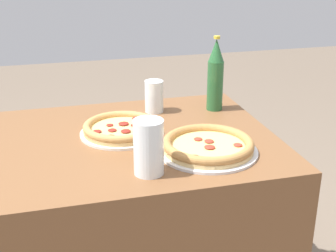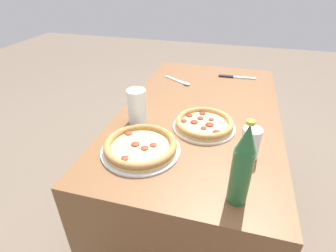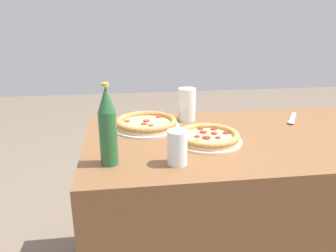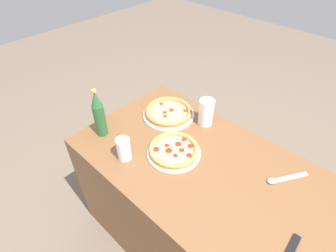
{
  "view_description": "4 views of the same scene",
  "coord_description": "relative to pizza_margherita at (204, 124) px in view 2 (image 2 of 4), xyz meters",
  "views": [
    {
      "loc": [
        0.05,
        1.34,
        1.29
      ],
      "look_at": [
        -0.29,
        0.06,
        0.76
      ],
      "focal_mm": 50.0,
      "sensor_mm": 36.0,
      "label": 1
    },
    {
      "loc": [
        -1.11,
        -0.14,
        1.3
      ],
      "look_at": [
        -0.31,
        0.08,
        0.79
      ],
      "focal_mm": 28.0,
      "sensor_mm": 36.0,
      "label": 2
    },
    {
      "loc": [
        -0.48,
        -1.2,
        1.17
      ],
      "look_at": [
        -0.3,
        0.05,
        0.75
      ],
      "focal_mm": 35.0,
      "sensor_mm": 36.0,
      "label": 3
    },
    {
      "loc": [
        0.43,
        -0.71,
        1.65
      ],
      "look_at": [
        -0.29,
        0.05,
        0.75
      ],
      "focal_mm": 28.0,
      "sensor_mm": 36.0,
      "label": 4
    }
  ],
  "objects": [
    {
      "name": "ground_plane",
      "position": [
        0.16,
        0.04,
        -0.73
      ],
      "size": [
        8.0,
        8.0,
        0.0
      ],
      "primitive_type": "plane",
      "color": "#6B5B4C"
    },
    {
      "name": "table",
      "position": [
        0.16,
        0.04,
        -0.37
      ],
      "size": [
        1.27,
        0.73,
        0.71
      ],
      "color": "brown",
      "rests_on": "ground_plane"
    },
    {
      "name": "pizza_margherita",
      "position": [
        0.0,
        0.0,
        0.0
      ],
      "size": [
        0.26,
        0.26,
        0.04
      ],
      "color": "silver",
      "rests_on": "table"
    },
    {
      "name": "pizza_veggie",
      "position": [
        -0.22,
        0.2,
        0.0
      ],
      "size": [
        0.29,
        0.29,
        0.04
      ],
      "color": "silver",
      "rests_on": "table"
    },
    {
      "name": "glass_lemonade",
      "position": [
        -0.15,
        -0.18,
        0.03
      ],
      "size": [
        0.07,
        0.07,
        0.12
      ],
      "color": "white",
      "rests_on": "table"
    },
    {
      "name": "glass_mango_juice",
      "position": [
        -0.03,
        0.29,
        0.05
      ],
      "size": [
        0.08,
        0.08,
        0.15
      ],
      "color": "white",
      "rests_on": "table"
    },
    {
      "name": "beer_bottle",
      "position": [
        -0.37,
        -0.15,
        0.11
      ],
      "size": [
        0.06,
        0.06,
        0.27
      ],
      "color": "#286033",
      "rests_on": "table"
    },
    {
      "name": "knife",
      "position": [
        0.62,
        -0.1,
        -0.02
      ],
      "size": [
        0.04,
        0.22,
        0.01
      ],
      "color": "black",
      "rests_on": "table"
    },
    {
      "name": "spoon",
      "position": [
        0.46,
        0.21,
        -0.01
      ],
      "size": [
        0.13,
        0.18,
        0.01
      ],
      "color": "silver",
      "rests_on": "table"
    }
  ]
}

